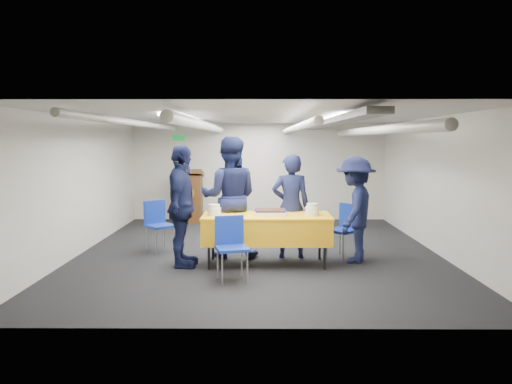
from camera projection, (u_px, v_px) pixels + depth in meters
ground at (259, 252)px, 8.54m from camera, size 7.00×7.00×0.00m
room_shell at (264, 145)px, 8.75m from camera, size 6.00×7.00×2.30m
serving_table at (267, 228)px, 7.62m from camera, size 1.95×0.86×0.77m
sheet_cake at (270, 212)px, 7.60m from camera, size 0.48×0.37×0.09m
plate_stack_left at (214, 210)px, 7.55m from camera, size 0.20×0.20×0.17m
plate_stack_right at (312, 210)px, 7.54m from camera, size 0.20×0.20×0.18m
podium at (190, 196)px, 11.52m from camera, size 0.62×0.53×1.25m
chair_near at (231, 241)px, 6.80m from camera, size 0.51×0.51×0.87m
chair_right at (345, 225)px, 8.10m from camera, size 0.59×0.59×0.87m
chair_left at (158, 221)px, 8.54m from camera, size 0.59×0.59×0.87m
sailor_a at (291, 206)px, 8.04m from camera, size 0.62×0.41×1.69m
sailor_b at (229, 197)px, 8.09m from camera, size 0.98×0.77×1.96m
sailor_c at (182, 206)px, 7.46m from camera, size 0.46×1.08×1.84m
sailor_d at (355, 210)px, 7.76m from camera, size 0.98×1.22×1.65m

